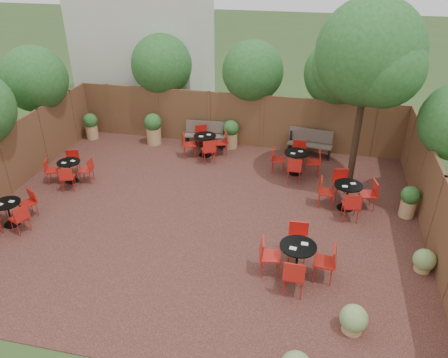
# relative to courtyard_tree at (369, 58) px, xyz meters

# --- Properties ---
(ground) EXTENTS (80.00, 80.00, 0.00)m
(ground) POSITION_rel_courtyard_tree_xyz_m (-4.14, -2.86, -3.96)
(ground) COLOR #354F23
(ground) RESTS_ON ground
(courtyard_paving) EXTENTS (12.00, 10.00, 0.02)m
(courtyard_paving) POSITION_rel_courtyard_tree_xyz_m (-4.14, -2.86, -3.95)
(courtyard_paving) COLOR #341915
(courtyard_paving) RESTS_ON ground
(fence_back) EXTENTS (12.00, 0.08, 2.00)m
(fence_back) POSITION_rel_courtyard_tree_xyz_m (-4.14, 2.14, -2.96)
(fence_back) COLOR brown
(fence_back) RESTS_ON ground
(fence_left) EXTENTS (0.08, 10.00, 2.00)m
(fence_left) POSITION_rel_courtyard_tree_xyz_m (-10.14, -2.86, -2.96)
(fence_left) COLOR brown
(fence_left) RESTS_ON ground
(fence_right) EXTENTS (0.08, 10.00, 2.00)m
(fence_right) POSITION_rel_courtyard_tree_xyz_m (1.86, -2.86, -2.96)
(fence_right) COLOR brown
(fence_right) RESTS_ON ground
(neighbour_building) EXTENTS (5.00, 4.00, 8.00)m
(neighbour_building) POSITION_rel_courtyard_tree_xyz_m (-8.64, 5.14, 0.04)
(neighbour_building) COLOR beige
(neighbour_building) RESTS_ON ground
(overhang_foliage) EXTENTS (15.55, 10.70, 2.40)m
(overhang_foliage) POSITION_rel_courtyard_tree_xyz_m (-6.06, -0.08, -1.27)
(overhang_foliage) COLOR #1F561C
(overhang_foliage) RESTS_ON ground
(courtyard_tree) EXTENTS (3.03, 2.98, 5.59)m
(courtyard_tree) POSITION_rel_courtyard_tree_xyz_m (0.00, 0.00, 0.00)
(courtyard_tree) COLOR black
(courtyard_tree) RESTS_ON courtyard_paving
(park_bench_left) EXTENTS (1.54, 0.63, 0.93)m
(park_bench_left) POSITION_rel_courtyard_tree_xyz_m (-5.19, 1.76, -3.46)
(park_bench_left) COLOR brown
(park_bench_left) RESTS_ON courtyard_paving
(park_bench_right) EXTENTS (1.59, 0.69, 0.96)m
(park_bench_right) POSITION_rel_courtyard_tree_xyz_m (-1.35, 1.77, -3.45)
(park_bench_right) COLOR brown
(park_bench_right) RESTS_ON courtyard_paving
(bistro_tables) EXTENTS (10.45, 7.30, 0.95)m
(bistro_tables) POSITION_rel_courtyard_tree_xyz_m (-3.80, -1.89, -3.49)
(bistro_tables) COLOR black
(bistro_tables) RESTS_ON courtyard_paving
(planters) EXTENTS (11.71, 3.98, 1.18)m
(planters) POSITION_rel_courtyard_tree_xyz_m (-5.46, 1.04, -3.36)
(planters) COLOR tan
(planters) RESTS_ON courtyard_paving
(low_shrubs) EXTENTS (3.24, 4.13, 0.61)m
(low_shrubs) POSITION_rel_courtyard_tree_xyz_m (-0.02, -6.03, -3.65)
(low_shrubs) COLOR tan
(low_shrubs) RESTS_ON courtyard_paving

